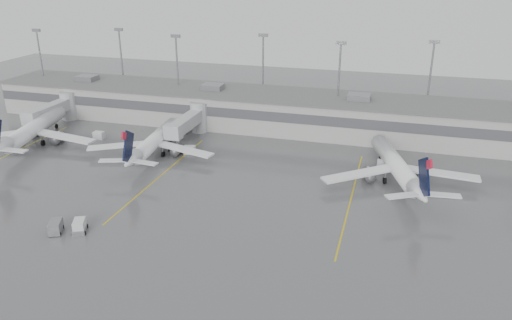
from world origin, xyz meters
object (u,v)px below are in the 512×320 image
(jet_far_left, at_px, (32,130))
(jet_mid_right, at_px, (397,166))
(baggage_tug, at_px, (80,227))
(jet_mid_left, at_px, (154,141))

(jet_far_left, xyz_separation_m, jet_mid_right, (76.15, 1.28, -0.19))
(jet_far_left, relative_size, baggage_tug, 9.71)
(jet_mid_left, bearing_deg, baggage_tug, -89.58)
(jet_far_left, relative_size, jet_mid_right, 1.08)
(baggage_tug, bearing_deg, jet_mid_right, 10.86)
(jet_mid_right, xyz_separation_m, baggage_tug, (-44.09, -31.26, -2.43))
(jet_mid_left, xyz_separation_m, jet_mid_right, (47.98, -0.15, 0.18))
(jet_mid_right, distance_m, baggage_tug, 54.10)
(jet_far_left, relative_size, jet_mid_left, 1.11)
(jet_mid_left, height_order, baggage_tug, jet_mid_left)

